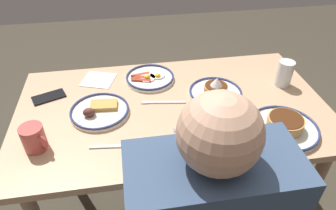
# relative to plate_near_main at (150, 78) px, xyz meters

# --- Properties ---
(ground_plane) EXTENTS (6.00, 6.00, 0.00)m
(ground_plane) POSITION_rel_plate_near_main_xyz_m (-0.07, 0.23, -0.77)
(ground_plane) COLOR #3E382C
(dining_table) EXTENTS (1.37, 0.78, 0.76)m
(dining_table) POSITION_rel_plate_near_main_xyz_m (-0.07, 0.23, -0.10)
(dining_table) COLOR tan
(dining_table) RESTS_ON ground_plane
(plate_near_main) EXTENTS (0.24, 0.24, 0.04)m
(plate_near_main) POSITION_rel_plate_near_main_xyz_m (0.00, 0.00, 0.00)
(plate_near_main) COLOR white
(plate_near_main) RESTS_ON dining_table
(plate_center_pancakes) EXTENTS (0.25, 0.25, 0.05)m
(plate_center_pancakes) POSITION_rel_plate_near_main_xyz_m (0.24, 0.23, 0.00)
(plate_center_pancakes) COLOR silver
(plate_center_pancakes) RESTS_ON dining_table
(plate_far_companion) EXTENTS (0.25, 0.25, 0.09)m
(plate_far_companion) POSITION_rel_plate_near_main_xyz_m (-0.28, 0.18, 0.01)
(plate_far_companion) COLOR white
(plate_far_companion) RESTS_ON dining_table
(plate_far_side) EXTENTS (0.28, 0.28, 0.06)m
(plate_far_side) POSITION_rel_plate_near_main_xyz_m (-0.48, 0.46, 0.01)
(plate_far_side) COLOR silver
(plate_far_side) RESTS_ON dining_table
(coffee_mug) EXTENTS (0.11, 0.10, 0.10)m
(coffee_mug) POSITION_rel_plate_near_main_xyz_m (0.47, 0.40, 0.04)
(coffee_mug) COLOR #BF4C47
(coffee_mug) RESTS_ON dining_table
(drinking_glass) EXTENTS (0.07, 0.07, 0.13)m
(drinking_glass) POSITION_rel_plate_near_main_xyz_m (-0.63, 0.15, 0.04)
(drinking_glass) COLOR silver
(drinking_glass) RESTS_ON dining_table
(cell_phone) EXTENTS (0.16, 0.12, 0.01)m
(cell_phone) POSITION_rel_plate_near_main_xyz_m (0.48, 0.07, -0.01)
(cell_phone) COLOR black
(cell_phone) RESTS_ON dining_table
(paper_napkin) EXTENTS (0.19, 0.18, 0.00)m
(paper_napkin) POSITION_rel_plate_near_main_xyz_m (0.25, -0.04, -0.01)
(paper_napkin) COLOR white
(paper_napkin) RESTS_ON dining_table
(fork_near) EXTENTS (0.21, 0.03, 0.01)m
(fork_near) POSITION_rel_plate_near_main_xyz_m (-0.15, 0.39, -0.01)
(fork_near) COLOR silver
(fork_near) RESTS_ON dining_table
(fork_far) EXTENTS (0.20, 0.05, 0.01)m
(fork_far) POSITION_rel_plate_near_main_xyz_m (-0.04, 0.20, -0.01)
(fork_far) COLOR silver
(fork_far) RESTS_ON dining_table
(butter_knife) EXTENTS (0.21, 0.05, 0.01)m
(butter_knife) POSITION_rel_plate_near_main_xyz_m (0.02, 0.51, -0.01)
(butter_knife) COLOR silver
(butter_knife) RESTS_ON dining_table
(tea_spoon) EXTENTS (0.20, 0.04, 0.01)m
(tea_spoon) POSITION_rel_plate_near_main_xyz_m (0.15, 0.45, -0.01)
(tea_spoon) COLOR silver
(tea_spoon) RESTS_ON dining_table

